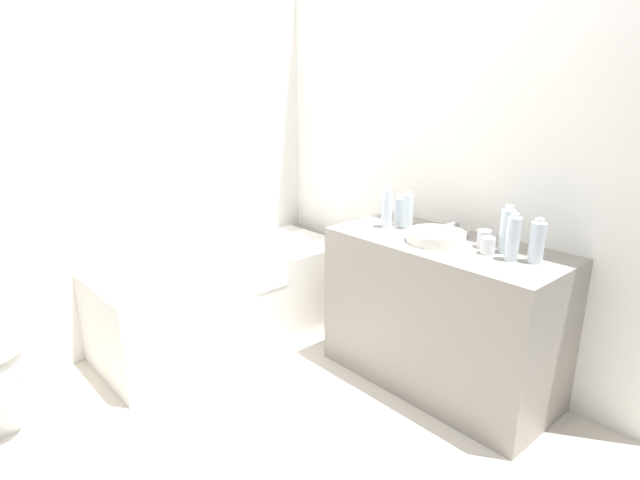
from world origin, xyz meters
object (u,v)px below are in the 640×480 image
object	(u,v)px
water_bottle_4	(399,211)
bath_mat	(253,382)
drinking_glass_1	(488,246)
water_bottle_1	(507,231)
water_bottle_3	(387,208)
water_bottle_5	(513,238)
water_bottle_0	(537,242)
water_bottle_2	(408,211)
drinking_glass_0	(484,239)
bathtub	(226,296)
sink_faucet	(456,229)
sink_basin	(436,237)

from	to	relation	value
water_bottle_4	bath_mat	distance (m)	1.33
drinking_glass_1	bath_mat	xyz separation A→B (m)	(-0.81, 0.94, -0.89)
water_bottle_1	water_bottle_3	xyz separation A→B (m)	(-0.09, 0.71, 0.00)
water_bottle_1	water_bottle_3	world-z (taller)	water_bottle_3
water_bottle_3	drinking_glass_1	bearing A→B (deg)	-89.51
water_bottle_5	water_bottle_0	bearing A→B (deg)	-60.47
water_bottle_2	bath_mat	world-z (taller)	water_bottle_2
water_bottle_4	bath_mat	bearing A→B (deg)	161.82
water_bottle_5	drinking_glass_0	world-z (taller)	water_bottle_5
water_bottle_1	water_bottle_5	xyz separation A→B (m)	(-0.09, -0.08, -0.00)
water_bottle_5	drinking_glass_0	xyz separation A→B (m)	(0.08, 0.20, -0.06)
bathtub	water_bottle_0	xyz separation A→B (m)	(0.67, -1.74, 0.64)
drinking_glass_1	water_bottle_4	bearing A→B (deg)	82.39
water_bottle_0	water_bottle_2	distance (m)	0.79
water_bottle_3	water_bottle_5	bearing A→B (deg)	-89.63
sink_faucet	bath_mat	bearing A→B (deg)	146.07
water_bottle_2	water_bottle_4	world-z (taller)	water_bottle_2
water_bottle_1	water_bottle_4	size ratio (longest dim) A/B	1.30
bathtub	water_bottle_2	size ratio (longest dim) A/B	7.42
sink_basin	water_bottle_0	world-z (taller)	water_bottle_0
bathtub	drinking_glass_0	world-z (taller)	bathtub
bathtub	drinking_glass_0	distance (m)	1.71
drinking_glass_0	drinking_glass_1	bearing A→B (deg)	-138.05
bathtub	drinking_glass_0	bearing A→B (deg)	-64.52
water_bottle_2	water_bottle_5	xyz separation A→B (m)	(-0.07, -0.69, 0.01)
water_bottle_0	drinking_glass_1	bearing A→B (deg)	103.44
sink_faucet	water_bottle_4	bearing A→B (deg)	101.13
water_bottle_5	bath_mat	world-z (taller)	water_bottle_5
water_bottle_3	drinking_glass_0	world-z (taller)	water_bottle_3
drinking_glass_0	water_bottle_3	bearing A→B (deg)	97.91
bathtub	water_bottle_3	bearing A→B (deg)	-54.55
water_bottle_1	bath_mat	size ratio (longest dim) A/B	0.46
water_bottle_5	sink_basin	bearing A→B (deg)	93.51
bathtub	drinking_glass_1	bearing A→B (deg)	-68.00
sink_basin	bath_mat	xyz separation A→B (m)	(-0.78, 0.65, -0.88)
water_bottle_3	drinking_glass_0	distance (m)	0.61
sink_basin	sink_faucet	xyz separation A→B (m)	(0.18, 0.00, 0.01)
water_bottle_4	water_bottle_3	bearing A→B (deg)	170.94
water_bottle_2	water_bottle_3	distance (m)	0.12
bathtub	water_bottle_4	xyz separation A→B (m)	(0.70, -0.87, 0.63)
water_bottle_0	water_bottle_2	bearing A→B (deg)	89.12
sink_basin	water_bottle_2	distance (m)	0.30
water_bottle_0	water_bottle_1	xyz separation A→B (m)	(0.03, 0.17, 0.01)
sink_basin	drinking_glass_0	xyz separation A→B (m)	(0.10, -0.22, 0.02)
water_bottle_0	water_bottle_1	size ratio (longest dim) A/B	0.90
sink_faucet	drinking_glass_1	xyz separation A→B (m)	(-0.16, -0.29, 0.01)
bathtub	drinking_glass_1	world-z (taller)	bathtub
water_bottle_0	water_bottle_4	size ratio (longest dim) A/B	1.17
water_bottle_2	water_bottle_4	bearing A→B (deg)	75.75
water_bottle_1	water_bottle_4	xyz separation A→B (m)	(0.00, 0.70, -0.03)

